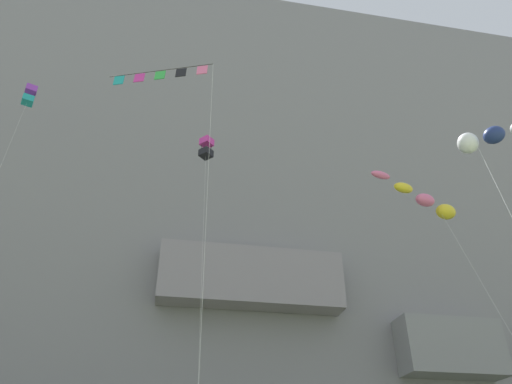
# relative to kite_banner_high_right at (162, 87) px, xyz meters

# --- Properties ---
(cliff_face) EXTENTS (180.00, 31.70, 61.80)m
(cliff_face) POSITION_rel_kite_banner_high_right_xyz_m (8.33, 39.85, 12.38)
(cliff_face) COLOR gray
(cliff_face) RESTS_ON ground
(kite_banner_high_right) EXTENTS (5.00, 2.02, 19.61)m
(kite_banner_high_right) POSITION_rel_kite_banner_high_right_xyz_m (0.00, 0.00, 0.00)
(kite_banner_high_right) COLOR black
(kite_banner_high_right) RESTS_ON ground
(kite_box_far_right) EXTENTS (1.31, 3.04, 29.01)m
(kite_box_far_right) POSITION_rel_kite_banner_high_right_xyz_m (3.08, 16.79, 9.53)
(kite_box_far_right) COLOR #CC3399
(kite_box_far_right) RESTS_ON ground
(kite_windsock_upper_left) EXTENTS (7.60, 5.77, 19.50)m
(kite_windsock_upper_left) POSITION_rel_kite_banner_high_right_xyz_m (16.56, 7.28, 0.12)
(kite_windsock_upper_left) COLOR yellow
(kite_windsock_upper_left) RESTS_ON ground
(kite_windsock_front_field) EXTENTS (5.50, 6.61, 16.91)m
(kite_windsock_front_field) POSITION_rel_kite_banner_high_right_xyz_m (14.52, -1.85, -2.14)
(kite_windsock_front_field) COLOR white
(kite_windsock_front_field) RESTS_ON ground
(kite_box_low_right) EXTENTS (1.19, 4.13, 34.01)m
(kite_box_low_right) POSITION_rel_kite_banner_high_right_xyz_m (-12.75, 18.55, 14.49)
(kite_box_low_right) COLOR purple
(kite_box_low_right) RESTS_ON ground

